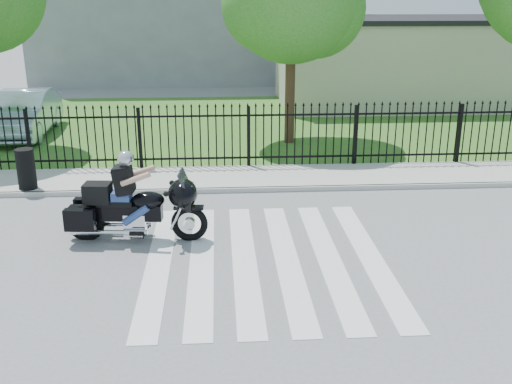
{
  "coord_description": "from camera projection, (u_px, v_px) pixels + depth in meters",
  "views": [
    {
      "loc": [
        -0.84,
        -10.23,
        4.84
      ],
      "look_at": [
        -0.11,
        1.05,
        1.0
      ],
      "focal_mm": 42.0,
      "sensor_mm": 36.0,
      "label": 1
    }
  ],
  "objects": [
    {
      "name": "motorcycle_rider",
      "position": [
        132.0,
        203.0,
        11.95
      ],
      "size": [
        2.89,
        1.05,
        1.91
      ],
      "rotation": [
        0.0,
        0.0,
        -0.09
      ],
      "color": "black",
      "rests_on": "ground"
    },
    {
      "name": "iron_fence",
      "position": [
        249.0,
        138.0,
        16.65
      ],
      "size": [
        26.0,
        0.04,
        1.8
      ],
      "color": "black",
      "rests_on": "ground"
    },
    {
      "name": "parked_car",
      "position": [
        24.0,
        113.0,
        20.57
      ],
      "size": [
        1.78,
        4.7,
        1.53
      ],
      "primitive_type": "imported",
      "rotation": [
        0.0,
        0.0,
        0.03
      ],
      "color": "#ACC2D9",
      "rests_on": "grass_strip"
    },
    {
      "name": "building_low",
      "position": [
        396.0,
        63.0,
        26.26
      ],
      "size": [
        10.0,
        6.0,
        3.5
      ],
      "primitive_type": "cube",
      "color": "beige",
      "rests_on": "ground"
    },
    {
      "name": "sidewalk",
      "position": [
        251.0,
        178.0,
        15.98
      ],
      "size": [
        40.0,
        2.0,
        0.12
      ],
      "primitive_type": "cube",
      "color": "#ADAAA3",
      "rests_on": "ground"
    },
    {
      "name": "ground",
      "position": [
        266.0,
        260.0,
        11.28
      ],
      "size": [
        120.0,
        120.0,
        0.0
      ],
      "primitive_type": "plane",
      "color": "slate",
      "rests_on": "ground"
    },
    {
      "name": "crosswalk",
      "position": [
        266.0,
        260.0,
        11.27
      ],
      "size": [
        5.0,
        5.5,
        0.01
      ],
      "primitive_type": null,
      "color": "silver",
      "rests_on": "ground"
    },
    {
      "name": "litter_bin",
      "position": [
        26.0,
        169.0,
        14.79
      ],
      "size": [
        0.53,
        0.53,
        1.01
      ],
      "primitive_type": "cylinder",
      "rotation": [
        0.0,
        0.0,
        -0.2
      ],
      "color": "black",
      "rests_on": "sidewalk"
    },
    {
      "name": "building_low_roof",
      "position": [
        399.0,
        20.0,
        25.66
      ],
      "size": [
        10.2,
        6.2,
        0.2
      ],
      "primitive_type": "cube",
      "color": "black",
      "rests_on": "building_low"
    },
    {
      "name": "curb",
      "position": [
        253.0,
        190.0,
        15.04
      ],
      "size": [
        40.0,
        0.12,
        0.12
      ],
      "primitive_type": "cube",
      "color": "#ADAAA3",
      "rests_on": "ground"
    },
    {
      "name": "grass_strip",
      "position": [
        240.0,
        124.0,
        22.61
      ],
      "size": [
        40.0,
        12.0,
        0.02
      ],
      "primitive_type": "cube",
      "color": "#386221",
      "rests_on": "ground"
    }
  ]
}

